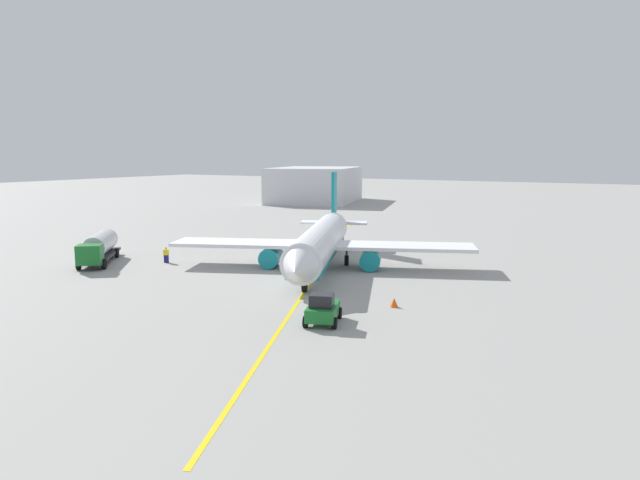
{
  "coord_description": "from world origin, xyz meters",
  "views": [
    {
      "loc": [
        50.81,
        28.46,
        11.8
      ],
      "look_at": [
        0.0,
        0.0,
        3.0
      ],
      "focal_mm": 32.13,
      "sensor_mm": 36.0,
      "label": 1
    }
  ],
  "objects_px": {
    "pushback_tug": "(323,309)",
    "safety_cone_nose": "(394,302)",
    "refueling_worker": "(166,255)",
    "airplane": "(321,243)",
    "fuel_tanker": "(99,247)"
  },
  "relations": [
    {
      "from": "pushback_tug",
      "to": "refueling_worker",
      "type": "xyz_separation_m",
      "value": [
        -11.42,
        -25.9,
        -0.19
      ]
    },
    {
      "from": "pushback_tug",
      "to": "fuel_tanker",
      "type": "bearing_deg",
      "value": -103.6
    },
    {
      "from": "airplane",
      "to": "pushback_tug",
      "type": "bearing_deg",
      "value": 29.6
    },
    {
      "from": "refueling_worker",
      "to": "safety_cone_nose",
      "type": "bearing_deg",
      "value": 80.18
    },
    {
      "from": "refueling_worker",
      "to": "airplane",
      "type": "bearing_deg",
      "value": 109.85
    },
    {
      "from": "safety_cone_nose",
      "to": "pushback_tug",
      "type": "bearing_deg",
      "value": -23.24
    },
    {
      "from": "pushback_tug",
      "to": "safety_cone_nose",
      "type": "relative_size",
      "value": 5.6
    },
    {
      "from": "fuel_tanker",
      "to": "safety_cone_nose",
      "type": "relative_size",
      "value": 13.62
    },
    {
      "from": "airplane",
      "to": "safety_cone_nose",
      "type": "distance_m",
      "value": 16.71
    },
    {
      "from": "pushback_tug",
      "to": "refueling_worker",
      "type": "height_order",
      "value": "pushback_tug"
    },
    {
      "from": "fuel_tanker",
      "to": "pushback_tug",
      "type": "relative_size",
      "value": 2.43
    },
    {
      "from": "airplane",
      "to": "fuel_tanker",
      "type": "height_order",
      "value": "airplane"
    },
    {
      "from": "fuel_tanker",
      "to": "pushback_tug",
      "type": "xyz_separation_m",
      "value": [
        7.79,
        32.2,
        -0.72
      ]
    },
    {
      "from": "fuel_tanker",
      "to": "refueling_worker",
      "type": "relative_size",
      "value": 5.79
    },
    {
      "from": "refueling_worker",
      "to": "safety_cone_nose",
      "type": "height_order",
      "value": "refueling_worker"
    }
  ]
}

